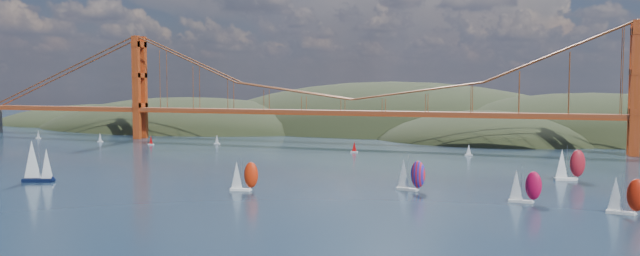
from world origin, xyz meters
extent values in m
plane|color=black|center=(0.00, 0.00, 0.00)|extent=(1200.00, 1200.00, 0.00)
ellipsoid|color=black|center=(-140.00, 260.00, -11.20)|extent=(240.00, 140.00, 64.00)
ellipsoid|color=black|center=(-10.00, 300.00, -16.80)|extent=(300.00, 180.00, 96.00)
ellipsoid|color=black|center=(110.00, 270.00, -13.30)|extent=(220.00, 140.00, 76.00)
ellipsoid|color=black|center=(60.00, 240.00, -8.40)|extent=(140.00, 110.00, 48.00)
ellipsoid|color=black|center=(-230.00, 290.00, -7.70)|extent=(200.00, 140.00, 44.00)
cube|color=brown|center=(0.00, 180.00, 16.00)|extent=(440.00, 7.00, 1.60)
cube|color=#963208|center=(0.00, 180.00, 14.80)|extent=(440.00, 7.00, 0.80)
cube|color=#963208|center=(-120.00, 180.00, 27.50)|extent=(4.00, 8.50, 55.00)
cube|color=#963208|center=(120.00, 180.00, 27.50)|extent=(4.00, 8.50, 55.00)
cube|color=black|center=(-56.00, 41.71, 0.53)|extent=(9.19, 5.50, 1.07)
cylinder|color=#99999E|center=(-55.58, 41.87, 7.49)|extent=(0.13, 0.13, 12.84)
cone|color=silver|center=(-57.49, 41.14, 6.84)|extent=(6.43, 6.43, 11.30)
cone|color=silver|center=(-53.50, 42.66, 5.56)|extent=(4.59, 4.59, 8.99)
cube|color=white|center=(8.00, 48.32, 0.34)|extent=(5.76, 2.45, 0.67)
cylinder|color=#99999E|center=(8.27, 48.36, 4.86)|extent=(0.08, 0.08, 8.38)
cone|color=silver|center=(7.01, 48.15, 4.44)|extent=(3.59, 3.59, 7.37)
ellipsoid|color=red|center=(11.03, 48.82, 4.44)|extent=(4.26, 3.06, 7.04)
cube|color=silver|center=(80.62, 56.52, 0.33)|extent=(5.59, 1.80, 0.66)
cylinder|color=#99999E|center=(80.90, 56.51, 4.81)|extent=(0.08, 0.08, 8.30)
cone|color=silver|center=(79.62, 56.57, 4.40)|extent=(3.23, 3.23, 7.30)
ellipsoid|color=#B60937|center=(83.66, 56.38, 4.40)|extent=(3.98, 2.60, 6.97)
cube|color=silver|center=(102.23, 49.81, 0.35)|extent=(5.96, 2.58, 0.69)
cylinder|color=#99999E|center=(102.52, 49.76, 5.02)|extent=(0.09, 0.09, 8.65)
cone|color=silver|center=(101.21, 49.99, 4.59)|extent=(3.74, 3.74, 7.62)
ellipsoid|color=red|center=(105.36, 49.27, 4.59)|extent=(4.41, 3.19, 7.27)
cube|color=silver|center=(92.08, 98.64, 0.39)|extent=(6.79, 4.06, 0.79)
cylinder|color=#99999E|center=(92.39, 98.76, 5.72)|extent=(0.10, 0.10, 9.86)
cone|color=silver|center=(90.97, 98.22, 5.22)|extent=(4.75, 4.75, 8.67)
ellipsoid|color=#A41724|center=(95.46, 99.92, 5.22)|extent=(5.33, 4.34, 8.28)
cube|color=silver|center=(50.69, 64.46, 0.35)|extent=(6.12, 2.93, 0.71)
cylinder|color=#99999E|center=(50.97, 64.40, 5.13)|extent=(0.09, 0.09, 8.85)
cone|color=silver|center=(49.65, 64.70, 4.69)|extent=(3.96, 3.96, 7.79)
ellipsoid|color=red|center=(53.85, 63.74, 4.69)|extent=(4.61, 3.46, 7.44)
cube|color=silver|center=(-171.08, 159.93, 0.25)|extent=(3.00, 1.00, 0.50)
cone|color=white|center=(-171.08, 159.93, 2.60)|extent=(2.00, 2.00, 4.20)
cube|color=silver|center=(-126.40, 155.07, 0.25)|extent=(3.00, 1.00, 0.50)
cone|color=white|center=(-126.40, 155.07, 2.60)|extent=(2.00, 2.00, 4.20)
cube|color=silver|center=(-93.13, 151.04, 0.25)|extent=(3.00, 1.00, 0.50)
cone|color=red|center=(-93.13, 151.04, 2.60)|extent=(2.00, 2.00, 4.20)
cube|color=silver|center=(-64.75, 164.82, 0.25)|extent=(3.00, 1.00, 0.50)
cone|color=white|center=(-64.75, 164.82, 2.60)|extent=(2.00, 2.00, 4.20)
cube|color=silver|center=(56.74, 156.32, 0.25)|extent=(3.00, 1.00, 0.50)
cone|color=white|center=(56.74, 156.32, 2.60)|extent=(2.00, 2.00, 4.20)
cube|color=silver|center=(9.12, 152.12, 0.25)|extent=(3.00, 1.00, 0.50)
cone|color=red|center=(9.12, 152.12, 2.60)|extent=(2.00, 2.00, 4.20)
camera|label=1|loc=(86.05, -102.79, 28.89)|focal=35.00mm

